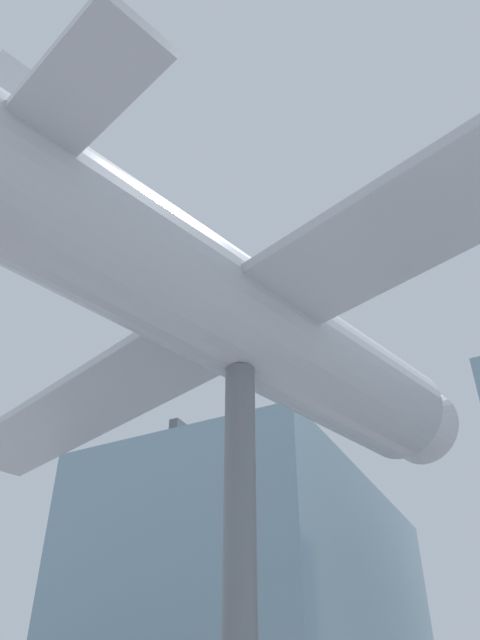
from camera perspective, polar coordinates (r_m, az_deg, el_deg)
The scene contains 3 objects.
glass_pavilion_left at distance 27.70m, azimuth 2.35°, elevation -26.62°, with size 9.79×15.91×11.58m.
support_pylon_central at distance 8.90m, azimuth -0.00°, elevation -23.21°, with size 0.47×0.47×6.58m.
suspended_airplane at distance 10.75m, azimuth 0.67°, elevation -0.34°, with size 17.88×11.66×3.22m.
Camera 1 is at (4.01, -7.73, 1.47)m, focal length 35.00 mm.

